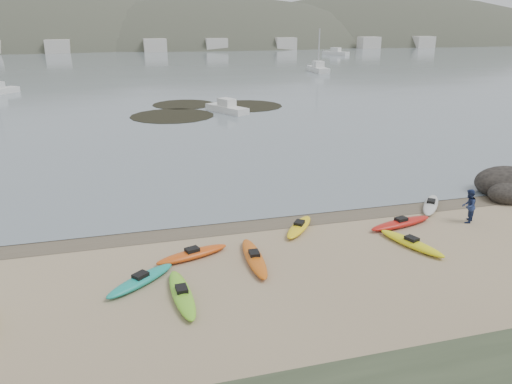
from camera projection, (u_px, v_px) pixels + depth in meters
name	position (u px, v px, depth m)	size (l,w,h in m)	color
ground	(256.00, 220.00, 24.96)	(600.00, 600.00, 0.00)	tan
wet_sand	(258.00, 222.00, 24.69)	(60.00, 60.00, 0.00)	brown
water	(123.00, 37.00, 298.35)	(1200.00, 1200.00, 0.00)	slate
kayaks	(276.00, 252.00, 21.16)	(22.25, 9.36, 0.34)	yellow
person_east	(469.00, 206.00, 24.48)	(0.83, 0.64, 1.70)	navy
kelp_mats	(203.00, 109.00, 56.14)	(17.60, 15.22, 0.04)	black
moored_boats	(149.00, 66.00, 103.38)	(108.05, 91.57, 1.33)	silver
far_hills	(225.00, 82.00, 216.83)	(550.00, 135.00, 80.00)	#384235
far_town	(153.00, 45.00, 157.96)	(199.00, 5.00, 4.00)	beige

